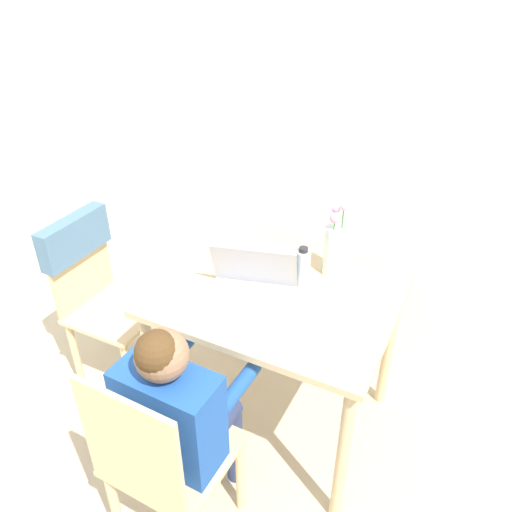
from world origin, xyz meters
The scene contains 8 objects.
wall_back centered at (0.00, 2.23, 1.25)m, with size 6.40×0.05×2.50m.
dining_table centered at (0.21, 1.56, 0.65)m, with size 0.98×0.79×0.76m.
chair_occupied centered at (0.11, 0.83, 0.47)m, with size 0.41×0.41×0.91m.
chair_spare centered at (-0.74, 1.46, 0.61)m, with size 0.43×0.40×0.92m.
person_seated centered at (0.12, 0.95, 0.63)m, with size 0.36×0.43×1.01m.
laptop centered at (0.12, 1.50, 0.81)m, with size 0.40×0.31×0.22m.
flower_vase centered at (0.36, 1.80, 0.89)m, with size 0.09×0.09×0.34m.
water_bottle centered at (0.27, 1.66, 0.84)m, with size 0.06×0.06×0.18m.
Camera 1 is at (0.90, 0.01, 1.99)m, focal length 35.00 mm.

